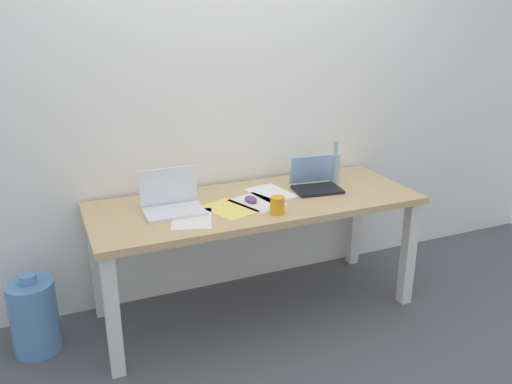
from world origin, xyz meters
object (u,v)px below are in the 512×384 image
at_px(computer_mouse, 251,199).
at_px(laptop_left, 172,202).
at_px(beer_bottle, 335,167).
at_px(coffee_mug, 277,205).
at_px(laptop_right, 315,182).
at_px(desk, 256,214).
at_px(water_cooler_jug, 34,316).

bearing_deg(computer_mouse, laptop_left, 169.75).
height_order(laptop_left, computer_mouse, laptop_left).
height_order(beer_bottle, coffee_mug, beer_bottle).
relative_size(laptop_right, computer_mouse, 3.08).
distance_m(beer_bottle, computer_mouse, 0.66).
height_order(beer_bottle, computer_mouse, beer_bottle).
height_order(desk, water_cooler_jug, desk).
distance_m(beer_bottle, water_cooler_jug, 1.98).
relative_size(laptop_left, computer_mouse, 3.30).
bearing_deg(water_cooler_jug, desk, -3.75).
bearing_deg(laptop_left, computer_mouse, -5.23).
relative_size(beer_bottle, water_cooler_jug, 0.58).
xyz_separation_m(laptop_right, water_cooler_jug, (-1.70, 0.05, -0.56)).
height_order(desk, coffee_mug, coffee_mug).
relative_size(desk, beer_bottle, 7.19).
xyz_separation_m(laptop_left, laptop_right, (0.91, 0.02, -0.01)).
distance_m(laptop_right, beer_bottle, 0.21).
distance_m(desk, beer_bottle, 0.64).
bearing_deg(beer_bottle, desk, -169.21).
distance_m(laptop_left, computer_mouse, 0.46).
distance_m(desk, laptop_left, 0.52).
distance_m(desk, coffee_mug, 0.28).
xyz_separation_m(desk, computer_mouse, (-0.04, -0.02, 0.11)).
distance_m(computer_mouse, water_cooler_jug, 1.35).
bearing_deg(laptop_right, laptop_left, -179.02).
bearing_deg(computer_mouse, desk, 21.05).
relative_size(desk, laptop_left, 5.87).
xyz_separation_m(laptop_left, beer_bottle, (1.09, 0.09, 0.05)).
relative_size(laptop_right, beer_bottle, 1.14).
bearing_deg(laptop_right, beer_bottle, 22.87).
bearing_deg(beer_bottle, laptop_right, -157.13).
bearing_deg(laptop_left, desk, -2.50).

